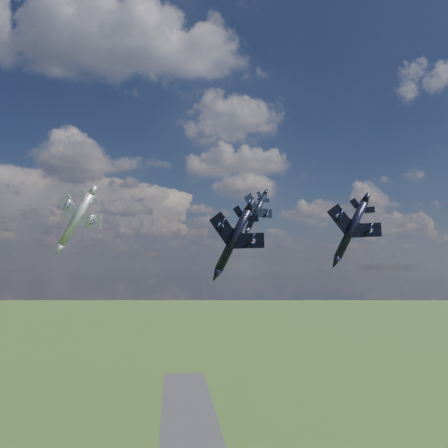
{
  "coord_description": "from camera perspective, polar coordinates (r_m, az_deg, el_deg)",
  "views": [
    {
      "loc": [
        -9.43,
        -68.93,
        74.93
      ],
      "look_at": [
        0.1,
        11.19,
        82.96
      ],
      "focal_mm": 35.0,
      "sensor_mm": 36.0,
      "label": 1
    }
  ],
  "objects": [
    {
      "name": "jet_lead_navy",
      "position": [
        77.85,
        1.24,
        -2.08
      ],
      "size": [
        16.79,
        19.34,
        8.28
      ],
      "primitive_type": null,
      "rotation": [
        0.0,
        0.47,
        -0.36
      ],
      "color": "black"
    },
    {
      "name": "jet_right_navy",
      "position": [
        69.55,
        16.27,
        -0.7
      ],
      "size": [
        13.1,
        15.2,
        6.45
      ],
      "primitive_type": null,
      "rotation": [
        0.0,
        0.46,
        -0.33
      ],
      "color": "black"
    },
    {
      "name": "jet_high_navy",
      "position": [
        96.65,
        4.25,
        1.64
      ],
      "size": [
        13.23,
        14.95,
        6.62
      ],
      "primitive_type": null,
      "rotation": [
        0.0,
        0.52,
        0.42
      ],
      "color": "black"
    },
    {
      "name": "jet_left_silver",
      "position": [
        88.13,
        -18.75,
        0.59
      ],
      "size": [
        15.52,
        18.19,
        8.52
      ],
      "primitive_type": null,
      "rotation": [
        0.0,
        0.55,
        -0.33
      ],
      "color": "gray"
    }
  ]
}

